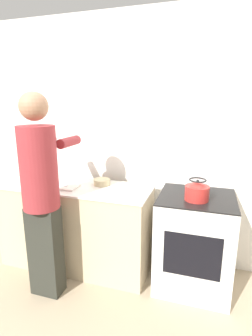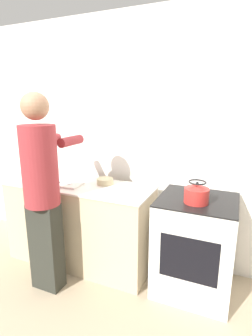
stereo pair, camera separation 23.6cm
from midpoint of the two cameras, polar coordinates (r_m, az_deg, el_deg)
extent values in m
plane|color=tan|center=(2.78, -3.09, -24.03)|extent=(12.00, 12.00, 0.00)
cube|color=white|center=(2.86, 2.90, 5.79)|extent=(8.00, 0.05, 2.60)
cube|color=#C6B28E|center=(2.91, -7.65, -12.06)|extent=(1.55, 0.56, 0.87)
cube|color=silver|center=(2.75, -7.95, -3.71)|extent=(1.57, 0.58, 0.02)
cube|color=silver|center=(2.60, 17.34, -15.86)|extent=(0.67, 0.64, 0.88)
cube|color=black|center=(2.42, 18.11, -6.61)|extent=(0.67, 0.64, 0.01)
cube|color=black|center=(2.31, 16.47, -18.67)|extent=(0.47, 0.01, 0.39)
cube|color=#2C2D27|center=(2.60, -14.38, -16.25)|extent=(0.28, 0.17, 0.84)
cylinder|color=maroon|center=(2.31, -15.53, 0.40)|extent=(0.31, 0.31, 0.70)
sphere|color=#A87A5B|center=(2.25, -16.38, 12.80)|extent=(0.23, 0.23, 0.23)
cylinder|color=maroon|center=(2.58, -14.14, 6.03)|extent=(0.09, 0.30, 0.09)
cylinder|color=maroon|center=(2.43, -9.20, 5.80)|extent=(0.09, 0.30, 0.09)
cube|color=silver|center=(2.72, -10.67, -3.57)|extent=(0.33, 0.19, 0.02)
cube|color=silver|center=(2.72, -10.61, -3.32)|extent=(0.13, 0.04, 0.01)
cube|color=black|center=(2.77, -12.42, -3.09)|extent=(0.08, 0.03, 0.01)
cylinder|color=red|center=(2.31, 17.96, -5.77)|extent=(0.21, 0.21, 0.13)
cone|color=red|center=(2.28, 18.11, -3.90)|extent=(0.16, 0.16, 0.03)
sphere|color=black|center=(2.27, 18.16, -3.23)|extent=(0.02, 0.02, 0.02)
torus|color=black|center=(2.27, 18.18, -2.98)|extent=(0.15, 0.15, 0.01)
cylinder|color=#C6B789|center=(2.71, -2.09, -2.95)|extent=(0.17, 0.17, 0.06)
cylinder|color=#756047|center=(3.07, -17.45, -0.85)|extent=(0.11, 0.11, 0.13)
cylinder|color=#28231E|center=(3.06, -17.55, 0.45)|extent=(0.12, 0.12, 0.01)
camera|label=1|loc=(0.12, -87.14, 0.72)|focal=28.00mm
camera|label=2|loc=(0.12, 92.86, -0.72)|focal=28.00mm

